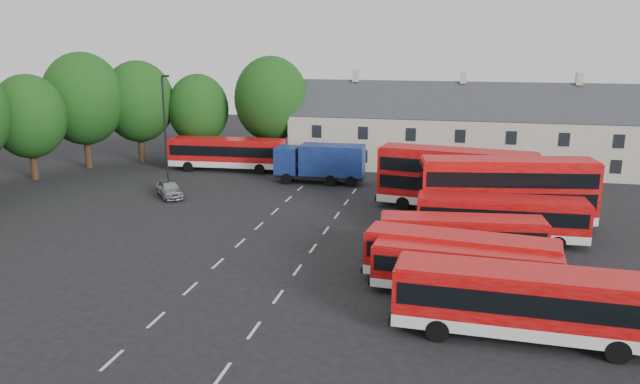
{
  "coord_description": "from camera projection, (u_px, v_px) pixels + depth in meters",
  "views": [
    {
      "loc": [
        13.92,
        -35.44,
        13.32
      ],
      "look_at": [
        4.03,
        8.37,
        2.2
      ],
      "focal_mm": 35.0,
      "sensor_mm": 36.0,
      "label": 1
    }
  ],
  "objects": [
    {
      "name": "ground",
      "position": [
        230.0,
        253.0,
        39.74
      ],
      "size": [
        140.0,
        140.0,
        0.0
      ],
      "primitive_type": "plane",
      "color": "black",
      "rests_on": "ground"
    },
    {
      "name": "bus_north",
      "position": [
        227.0,
        151.0,
        63.93
      ],
      "size": [
        11.91,
        3.34,
        3.33
      ],
      "rotation": [
        0.0,
        0.0,
        0.05
      ],
      "color": "silver",
      "rests_on": "ground"
    },
    {
      "name": "bus_row_e",
      "position": [
        501.0,
        215.0,
        41.35
      ],
      "size": [
        11.07,
        2.94,
        3.11
      ],
      "rotation": [
        0.0,
        0.0,
        0.04
      ],
      "color": "silver",
      "rests_on": "ground"
    },
    {
      "name": "lane_markings",
      "position": [
        276.0,
        246.0,
        41.09
      ],
      "size": [
        5.15,
        33.8,
        0.01
      ],
      "color": "beige",
      "rests_on": "ground"
    },
    {
      "name": "bus_row_c",
      "position": [
        460.0,
        255.0,
        34.07
      ],
      "size": [
        10.57,
        3.59,
        2.93
      ],
      "rotation": [
        0.0,
        0.0,
        -0.12
      ],
      "color": "silver",
      "rests_on": "ground"
    },
    {
      "name": "terrace_houses",
      "position": [
        460.0,
        132.0,
        64.22
      ],
      "size": [
        35.7,
        7.13,
        10.06
      ],
      "color": "beige",
      "rests_on": "ground"
    },
    {
      "name": "bus_dd_north",
      "position": [
        456.0,
        176.0,
        48.63
      ],
      "size": [
        12.37,
        4.74,
        4.95
      ],
      "rotation": [
        0.0,
        0.0,
        -0.17
      ],
      "color": "silver",
      "rests_on": "ground"
    },
    {
      "name": "lamppost",
      "position": [
        165.0,
        130.0,
        54.76
      ],
      "size": [
        0.71,
        0.36,
        10.22
      ],
      "rotation": [
        0.0,
        0.0,
        0.18
      ],
      "color": "black",
      "rests_on": "ground"
    },
    {
      "name": "bus_row_a",
      "position": [
        526.0,
        299.0,
        27.86
      ],
      "size": [
        11.78,
        3.17,
        3.3
      ],
      "rotation": [
        0.0,
        0.0,
        -0.04
      ],
      "color": "silver",
      "rests_on": "ground"
    },
    {
      "name": "box_truck",
      "position": [
        321.0,
        162.0,
        58.46
      ],
      "size": [
        8.39,
        2.81,
        3.65
      ],
      "rotation": [
        0.0,
        0.0,
        0.02
      ],
      "color": "black",
      "rests_on": "ground"
    },
    {
      "name": "bus_row_b",
      "position": [
        465.0,
        267.0,
        32.64
      ],
      "size": [
        9.81,
        2.87,
        2.74
      ],
      "rotation": [
        0.0,
        0.0,
        -0.07
      ],
      "color": "silver",
      "rests_on": "ground"
    },
    {
      "name": "bus_row_d",
      "position": [
        462.0,
        235.0,
        37.92
      ],
      "size": [
        10.08,
        3.34,
        2.8
      ],
      "rotation": [
        0.0,
        0.0,
        0.11
      ],
      "color": "silver",
      "rests_on": "ground"
    },
    {
      "name": "treeline",
      "position": [
        98.0,
        108.0,
        60.9
      ],
      "size": [
        29.92,
        32.59,
        12.01
      ],
      "color": "black",
      "rests_on": "ground"
    },
    {
      "name": "silver_car",
      "position": [
        169.0,
        189.0,
        53.48
      ],
      "size": [
        4.05,
        4.43,
        1.46
      ],
      "primitive_type": "imported",
      "rotation": [
        0.0,
        0.0,
        0.68
      ],
      "color": "#A7A9AE",
      "rests_on": "ground"
    },
    {
      "name": "bus_dd_south",
      "position": [
        507.0,
        188.0,
        44.55
      ],
      "size": [
        12.54,
        4.72,
        5.02
      ],
      "rotation": [
        0.0,
        0.0,
        0.16
      ],
      "color": "silver",
      "rests_on": "ground"
    }
  ]
}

